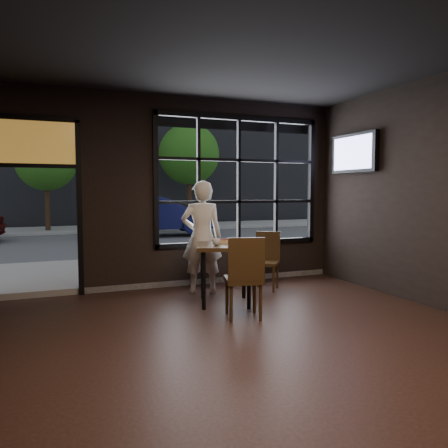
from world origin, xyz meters
name	(u,v)px	position (x,y,z in m)	size (l,w,h in m)	color
floor	(270,362)	(0.00, 0.00, -0.01)	(6.00, 7.00, 0.02)	black
ceiling	(273,15)	(0.00, 0.00, 3.21)	(6.00, 7.00, 0.02)	black
window_frame	(239,181)	(1.20, 3.50, 1.80)	(3.06, 0.12, 2.28)	black
stained_transom	(35,142)	(-2.10, 3.50, 2.35)	(1.20, 0.06, 0.70)	orange
street_asphalt	(85,218)	(0.00, 24.00, -0.02)	(60.00, 41.00, 0.04)	#545456
building_across	(83,88)	(0.00, 23.00, 7.50)	(28.00, 12.00, 15.00)	#5B5956
cafe_table	(225,274)	(0.39, 2.15, 0.43)	(0.80, 0.80, 0.87)	#30200F
chair_near	(243,277)	(0.35, 1.41, 0.53)	(0.46, 0.46, 1.06)	#30200F
chair_window	(266,261)	(1.35, 2.72, 0.47)	(0.41, 0.41, 0.95)	#30200F
man	(202,237)	(0.31, 2.92, 0.89)	(0.65, 0.43, 1.79)	silver
hotdog	(226,241)	(0.44, 2.23, 0.89)	(0.20, 0.08, 0.06)	tan
cup	(217,242)	(0.24, 2.09, 0.91)	(0.12, 0.12, 0.10)	silver
tv	(354,153)	(2.93, 2.54, 2.27)	(0.13, 1.14, 0.66)	black
navy_car	(155,214)	(1.57, 11.76, 0.78)	(1.44, 4.14, 1.36)	#0F113E
tree_left	(46,161)	(-2.02, 14.54, 2.76)	(2.30, 2.30, 3.92)	#332114
tree_right	(189,154)	(3.87, 15.08, 3.23)	(2.69, 2.69, 4.59)	#332114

